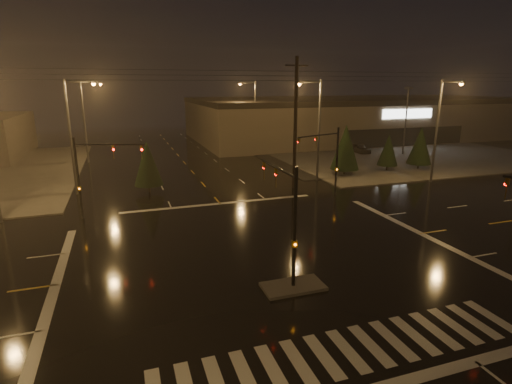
% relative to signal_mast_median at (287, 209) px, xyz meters
% --- Properties ---
extents(ground, '(140.00, 140.00, 0.00)m').
position_rel_signal_mast_median_xyz_m(ground, '(-0.00, 3.07, -3.75)').
color(ground, black).
rests_on(ground, ground).
extents(sidewalk_ne, '(36.00, 36.00, 0.12)m').
position_rel_signal_mast_median_xyz_m(sidewalk_ne, '(30.00, 33.07, -3.69)').
color(sidewalk_ne, '#44413C').
rests_on(sidewalk_ne, ground).
extents(median_island, '(3.00, 1.60, 0.15)m').
position_rel_signal_mast_median_xyz_m(median_island, '(-0.00, -0.93, -3.68)').
color(median_island, '#44413C').
rests_on(median_island, ground).
extents(crosswalk, '(15.00, 2.60, 0.01)m').
position_rel_signal_mast_median_xyz_m(crosswalk, '(-0.00, -5.93, -3.75)').
color(crosswalk, beige).
rests_on(crosswalk, ground).
extents(stop_bar_far, '(16.00, 0.50, 0.01)m').
position_rel_signal_mast_median_xyz_m(stop_bar_far, '(-0.00, 14.07, -3.75)').
color(stop_bar_far, beige).
rests_on(stop_bar_far, ground).
extents(parking_lot, '(50.00, 24.00, 0.08)m').
position_rel_signal_mast_median_xyz_m(parking_lot, '(35.00, 31.07, -3.71)').
color(parking_lot, black).
rests_on(parking_lot, ground).
extents(retail_building, '(60.20, 28.30, 7.20)m').
position_rel_signal_mast_median_xyz_m(retail_building, '(35.00, 49.06, 0.09)').
color(retail_building, brown).
rests_on(retail_building, ground).
extents(signal_mast_median, '(0.25, 4.59, 6.00)m').
position_rel_signal_mast_median_xyz_m(signal_mast_median, '(0.00, 0.00, 0.00)').
color(signal_mast_median, black).
rests_on(signal_mast_median, ground).
extents(signal_mast_ne, '(4.84, 1.86, 6.00)m').
position_rel_signal_mast_median_xyz_m(signal_mast_ne, '(9.50, 13.21, 0.04)').
color(signal_mast_ne, black).
rests_on(signal_mast_ne, ground).
extents(signal_mast_nw, '(4.84, 1.86, 6.00)m').
position_rel_signal_mast_median_xyz_m(signal_mast_nw, '(-9.50, 13.21, 0.04)').
color(signal_mast_nw, black).
rests_on(signal_mast_nw, ground).
extents(streetlight_1, '(2.77, 0.32, 10.00)m').
position_rel_signal_mast_median_xyz_m(streetlight_1, '(-11.18, 21.07, 2.05)').
color(streetlight_1, '#38383A').
rests_on(streetlight_1, ground).
extents(streetlight_2, '(2.77, 0.32, 10.00)m').
position_rel_signal_mast_median_xyz_m(streetlight_2, '(-11.18, 37.07, 2.05)').
color(streetlight_2, '#38383A').
rests_on(streetlight_2, ground).
extents(streetlight_3, '(2.77, 0.32, 10.00)m').
position_rel_signal_mast_median_xyz_m(streetlight_3, '(11.18, 19.07, 2.05)').
color(streetlight_3, '#38383A').
rests_on(streetlight_3, ground).
extents(streetlight_4, '(2.77, 0.32, 10.00)m').
position_rel_signal_mast_median_xyz_m(streetlight_4, '(11.18, 39.07, 2.05)').
color(streetlight_4, '#38383A').
rests_on(streetlight_4, ground).
extents(streetlight_6, '(0.32, 2.77, 10.00)m').
position_rel_signal_mast_median_xyz_m(streetlight_6, '(22.00, 14.26, 2.05)').
color(streetlight_6, '#38383A').
rests_on(streetlight_6, ground).
extents(utility_pole_1, '(2.20, 0.32, 12.00)m').
position_rel_signal_mast_median_xyz_m(utility_pole_1, '(8.00, 17.07, 2.38)').
color(utility_pole_1, black).
rests_on(utility_pole_1, ground).
extents(conifer_0, '(3.06, 3.06, 5.49)m').
position_rel_signal_mast_median_xyz_m(conifer_0, '(15.37, 20.24, -0.66)').
color(conifer_0, black).
rests_on(conifer_0, ground).
extents(conifer_1, '(2.26, 2.26, 4.23)m').
position_rel_signal_mast_median_xyz_m(conifer_1, '(21.07, 20.52, -1.29)').
color(conifer_1, black).
rests_on(conifer_1, ground).
extents(conifer_2, '(2.74, 2.74, 4.99)m').
position_rel_signal_mast_median_xyz_m(conifer_2, '(25.08, 20.13, -0.91)').
color(conifer_2, black).
rests_on(conifer_2, ground).
extents(conifer_3, '(2.59, 2.59, 4.74)m').
position_rel_signal_mast_median_xyz_m(conifer_3, '(-5.27, 19.67, -1.03)').
color(conifer_3, black).
rests_on(conifer_3, ground).
extents(car_parked, '(1.68, 4.13, 1.41)m').
position_rel_signal_mast_median_xyz_m(car_parked, '(25.00, 32.26, -3.05)').
color(car_parked, black).
rests_on(car_parked, ground).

